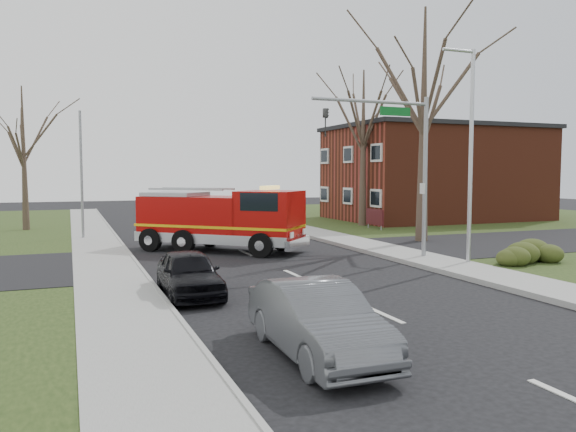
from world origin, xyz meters
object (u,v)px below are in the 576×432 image
object	(u,v)px
parked_car_maroon	(189,273)
parked_car_gray	(317,320)
traffic_signal_mast	(399,147)
fire_engine	(222,221)

from	to	relation	value
parked_car_maroon	parked_car_gray	xyz separation A→B (m)	(1.26, -6.41, 0.05)
traffic_signal_mast	parked_car_maroon	size ratio (longest dim) A/B	1.70
parked_car_maroon	traffic_signal_mast	bearing A→B (deg)	21.51
traffic_signal_mast	parked_car_maroon	xyz separation A→B (m)	(-9.41, -3.51, -4.03)
fire_engine	parked_car_maroon	size ratio (longest dim) A/B	1.86
traffic_signal_mast	parked_car_maroon	world-z (taller)	traffic_signal_mast
fire_engine	parked_car_gray	bearing A→B (deg)	-146.08
fire_engine	parked_car_gray	distance (m)	15.60
traffic_signal_mast	fire_engine	size ratio (longest dim) A/B	0.91
traffic_signal_mast	fire_engine	world-z (taller)	traffic_signal_mast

